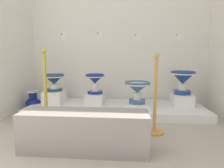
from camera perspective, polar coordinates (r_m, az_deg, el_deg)
The scene contains 19 objects.
ground_plane at distance 1.89m, azimuth -2.38°, elevation -22.03°, with size 5.36×5.93×0.02m, color #B2A899.
wall_back at distance 3.89m, azimuth 1.86°, elevation 18.01°, with size 3.56×0.06×3.25m, color white.
display_platform at distance 3.37m, azimuth 1.20°, elevation -7.16°, with size 2.91×1.04×0.13m, color white.
plinth_block_leftmost at distance 3.60m, azimuth -16.46°, elevation -3.68°, with size 0.32×0.38×0.22m, color white.
antique_toilet_leftmost at distance 3.55m, azimuth -16.65°, elevation 1.13°, with size 0.36×0.36×0.30m.
plinth_block_tall_cobalt at distance 3.42m, azimuth -4.94°, elevation -4.28°, with size 0.29×0.40×0.18m, color white.
antique_toilet_tall_cobalt at distance 3.37m, azimuth -5.00°, elevation 1.11°, with size 0.33×0.33×0.34m.
plinth_block_central_ornate at distance 3.28m, azimuth 7.33°, elevation -6.05°, with size 0.38×0.31×0.05m, color white.
antique_toilet_central_ornate at distance 3.22m, azimuth 7.42°, elevation -1.24°, with size 0.42×0.42×0.36m.
plinth_block_slender_white at distance 3.51m, azimuth 19.76°, elevation -4.35°, with size 0.32×0.38×0.19m, color white.
antique_toilet_slender_white at distance 3.45m, azimuth 20.02°, elevation 1.45°, with size 0.39×0.39×0.39m.
info_placard_first at distance 4.02m, azimuth -13.97°, elevation 13.40°, with size 0.12×0.01×0.16m.
info_placard_second at distance 3.85m, azimuth -3.62°, elevation 13.98°, with size 0.12×0.01×0.15m.
info_placard_third at distance 3.81m, azimuth 7.49°, elevation 13.44°, with size 0.14×0.01×0.14m.
info_placard_fourth at distance 3.91m, azimuth 19.02°, elevation 12.90°, with size 0.14×0.01×0.12m.
decorative_vase_companion at distance 3.75m, azimuth -22.07°, elevation -4.87°, with size 0.26×0.26×0.34m.
stanchion_post_near_left at distance 2.66m, azimuth -18.71°, elevation -5.97°, with size 0.25×0.25×1.04m.
stanchion_post_near_right at distance 2.46m, azimuth 12.40°, elevation -7.17°, with size 0.24×0.24×0.98m.
museum_bench at distance 2.02m, azimuth -7.99°, elevation -13.47°, with size 1.26×0.36×0.40m, color gray.
Camera 1 is at (1.90, -0.66, 0.92)m, focal length 31.24 mm.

